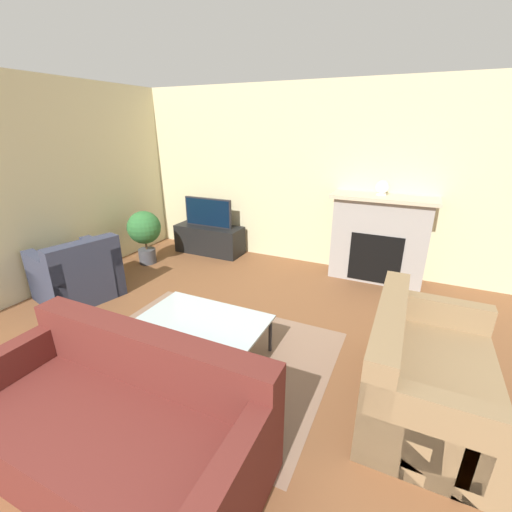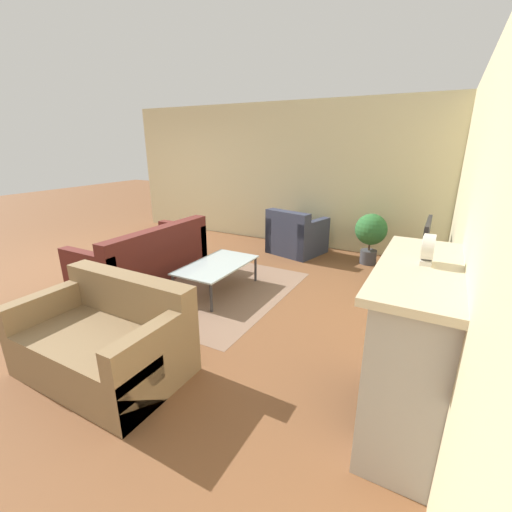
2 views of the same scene
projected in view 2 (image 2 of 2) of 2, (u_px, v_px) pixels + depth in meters
ground_plane at (103, 262)px, 5.89m from camera, size 20.00×20.00×0.00m
wall_back at (468, 214)px, 3.09m from camera, size 8.40×0.06×2.70m
wall_left at (305, 176)px, 6.56m from camera, size 0.06×8.17×2.70m
area_rug at (216, 290)px, 4.79m from camera, size 2.39×1.87×0.00m
fireplace at (411, 345)px, 2.37m from camera, size 1.38×0.50×1.22m
tv_stand at (421, 271)px, 4.84m from camera, size 1.17×0.46×0.48m
tv at (426, 238)px, 4.69m from camera, size 0.88×0.06×0.49m
couch_sectional at (146, 260)px, 5.13m from camera, size 1.96×0.93×0.82m
couch_loveseat at (107, 341)px, 3.04m from camera, size 0.90×1.45×0.82m
armchair_by_window at (296, 237)px, 6.31m from camera, size 1.01×1.03×0.82m
coffee_table at (217, 266)px, 4.67m from camera, size 1.19×0.67×0.39m
potted_plant at (371, 232)px, 5.67m from camera, size 0.52×0.52×0.86m
mantel_clock at (428, 248)px, 2.19m from camera, size 0.17×0.07×0.20m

